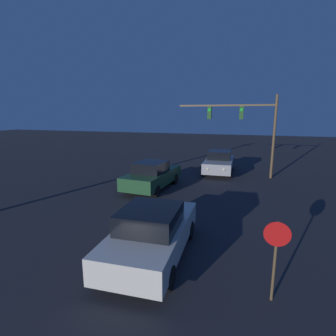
% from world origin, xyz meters
% --- Properties ---
extents(car_near, '(2.22, 4.88, 1.67)m').
position_xyz_m(car_near, '(1.47, 8.85, 0.82)').
color(car_near, beige).
rests_on(car_near, ground_plane).
extents(car_mid, '(2.29, 4.90, 1.67)m').
position_xyz_m(car_mid, '(-1.35, 16.04, 0.82)').
color(car_mid, '#1E4728').
rests_on(car_mid, ground_plane).
extents(car_far, '(2.18, 4.86, 1.67)m').
position_xyz_m(car_far, '(1.94, 21.64, 0.82)').
color(car_far, '#99999E').
rests_on(car_far, ground_plane).
extents(traffic_signal_mast, '(6.76, 0.30, 5.70)m').
position_xyz_m(traffic_signal_mast, '(3.75, 21.04, 3.90)').
color(traffic_signal_mast, brown).
rests_on(traffic_signal_mast, ground_plane).
extents(stop_sign, '(0.60, 0.07, 2.04)m').
position_xyz_m(stop_sign, '(4.95, 7.86, 1.39)').
color(stop_sign, brown).
rests_on(stop_sign, ground_plane).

